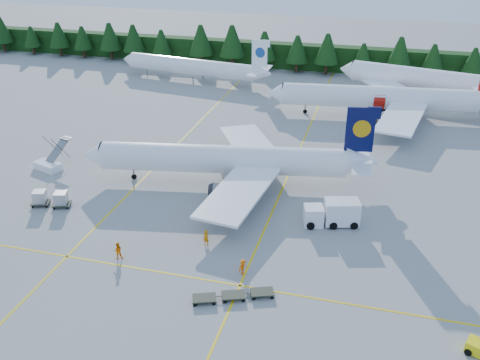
% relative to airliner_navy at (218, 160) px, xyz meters
% --- Properties ---
extents(ground, '(320.00, 320.00, 0.00)m').
position_rel_airliner_navy_xyz_m(ground, '(3.22, -16.17, -3.51)').
color(ground, gray).
rests_on(ground, ground).
extents(taxi_stripe_a, '(0.25, 120.00, 0.01)m').
position_rel_airliner_navy_xyz_m(taxi_stripe_a, '(-10.78, 3.83, -3.50)').
color(taxi_stripe_a, yellow).
rests_on(taxi_stripe_a, ground).
extents(taxi_stripe_b, '(0.25, 120.00, 0.01)m').
position_rel_airliner_navy_xyz_m(taxi_stripe_b, '(9.22, 3.83, -3.50)').
color(taxi_stripe_b, yellow).
rests_on(taxi_stripe_b, ground).
extents(taxi_stripe_cross, '(80.00, 0.25, 0.01)m').
position_rel_airliner_navy_xyz_m(taxi_stripe_cross, '(3.22, -22.17, -3.50)').
color(taxi_stripe_cross, yellow).
rests_on(taxi_stripe_cross, ground).
extents(treeline_hedge, '(220.00, 4.00, 6.00)m').
position_rel_airliner_navy_xyz_m(treeline_hedge, '(3.22, 65.83, -0.51)').
color(treeline_hedge, black).
rests_on(treeline_hedge, ground).
extents(airliner_navy, '(39.84, 32.50, 11.67)m').
position_rel_airliner_navy_xyz_m(airliner_navy, '(0.00, 0.00, 0.00)').
color(airliner_navy, white).
rests_on(airliner_navy, ground).
extents(airliner_red, '(41.80, 34.21, 12.18)m').
position_rel_airliner_navy_xyz_m(airliner_red, '(19.92, 34.30, 0.15)').
color(airliner_red, white).
rests_on(airliner_red, ground).
extents(airliner_far_left, '(36.57, 8.47, 10.67)m').
position_rel_airliner_navy_xyz_m(airliner_far_left, '(-22.69, 48.54, -0.16)').
color(airliner_far_left, white).
rests_on(airliner_far_left, ground).
extents(airliner_far_right, '(43.27, 13.31, 12.77)m').
position_rel_airliner_navy_xyz_m(airliner_far_right, '(31.56, 48.45, 0.49)').
color(airliner_far_right, white).
rests_on(airliner_far_right, ground).
extents(airstairs, '(4.70, 6.38, 3.80)m').
position_rel_airliner_navy_xyz_m(airstairs, '(-25.74, -2.27, -2.68)').
color(airstairs, white).
rests_on(airstairs, ground).
extents(service_truck, '(7.04, 4.14, 3.20)m').
position_rel_airliner_navy_xyz_m(service_truck, '(16.81, -7.42, -1.92)').
color(service_truck, white).
rests_on(service_truck, ground).
extents(dolly_train, '(7.94, 4.58, 0.13)m').
position_rel_airliner_navy_xyz_m(dolly_train, '(9.14, -24.31, -3.08)').
color(dolly_train, '#333627').
rests_on(dolly_train, ground).
extents(uld_pair, '(5.54, 2.72, 1.73)m').
position_rel_airliner_navy_xyz_m(uld_pair, '(-18.98, -12.41, -2.35)').
color(uld_pair, '#333627').
rests_on(uld_pair, ground).
extents(crew_a, '(0.74, 0.52, 1.92)m').
position_rel_airliner_navy_xyz_m(crew_a, '(3.48, -15.83, -2.55)').
color(crew_a, orange).
rests_on(crew_a, ground).
extents(crew_b, '(1.20, 1.10, 2.00)m').
position_rel_airliner_navy_xyz_m(crew_b, '(-5.04, -20.96, -2.51)').
color(crew_b, orange).
rests_on(crew_b, ground).
extents(crew_c, '(0.82, 0.90, 1.80)m').
position_rel_airliner_navy_xyz_m(crew_c, '(9.01, -20.21, -2.61)').
color(crew_c, '#F66205').
rests_on(crew_c, ground).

